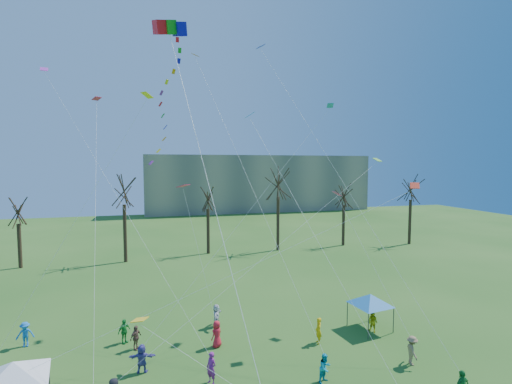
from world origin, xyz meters
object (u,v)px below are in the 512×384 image
object	(u,v)px
distant_building	(258,183)
canopy_tent_blue	(370,299)
canopy_tent_white	(13,371)
big_box_kite	(172,102)

from	to	relation	value
distant_building	canopy_tent_blue	world-z (taller)	distant_building
distant_building	canopy_tent_white	distance (m)	83.54
canopy_tent_white	canopy_tent_blue	size ratio (longest dim) A/B	1.14
canopy_tent_white	canopy_tent_blue	bearing A→B (deg)	11.67
distant_building	big_box_kite	world-z (taller)	big_box_kite
canopy_tent_white	big_box_kite	bearing A→B (deg)	10.51
big_box_kite	canopy_tent_white	world-z (taller)	big_box_kite
big_box_kite	canopy_tent_white	bearing A→B (deg)	-169.49
distant_building	big_box_kite	size ratio (longest dim) A/B	2.85
distant_building	canopy_tent_blue	bearing A→B (deg)	-98.36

